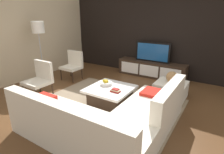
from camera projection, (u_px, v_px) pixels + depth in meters
ground_plane at (112, 106)px, 4.14m from camera, size 14.00×14.00×0.00m
feature_wall_back at (157, 32)px, 5.83m from camera, size 6.40×0.12×2.80m
side_wall_left at (24, 33)px, 5.45m from camera, size 0.12×5.20×2.80m
area_rug at (108, 104)px, 4.19m from camera, size 3.03×2.40×0.01m
media_console at (151, 69)px, 5.97m from camera, size 2.18×0.46×0.50m
television at (152, 52)px, 5.78m from camera, size 1.11×0.06×0.62m
sectional_couch at (108, 120)px, 3.08m from camera, size 2.35×2.30×0.82m
coffee_table at (110, 95)px, 4.20m from camera, size 0.95×0.97×0.38m
accent_chair_near at (40, 77)px, 4.50m from camera, size 0.57×0.54×0.87m
floor_lamp at (38, 31)px, 5.16m from camera, size 0.34×0.34×1.76m
ottoman at (171, 90)px, 4.46m from camera, size 0.70×0.70×0.40m
fruit_bowl at (106, 83)px, 4.30m from camera, size 0.28×0.28×0.13m
accent_chair_far at (73, 63)px, 5.71m from camera, size 0.56×0.50×0.87m
decorative_ball at (172, 77)px, 4.35m from camera, size 0.27×0.27×0.27m
book_stack at (115, 90)px, 3.92m from camera, size 0.20×0.13×0.07m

